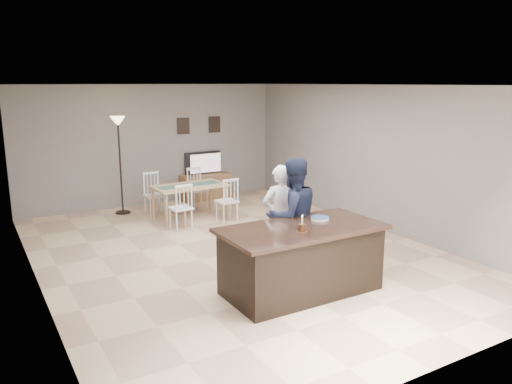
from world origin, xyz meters
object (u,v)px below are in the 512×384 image
woman (280,216)px  kitchen_island (301,259)px  dining_table (190,191)px  man (292,216)px  television (204,163)px  birthday_cake (302,228)px  tv_console (206,187)px  floor_lamp (119,139)px  plate_stack (320,218)px

woman → kitchen_island: bearing=77.8°
woman → dining_table: 3.20m
man → dining_table: 3.57m
television → birthday_cake: size_ratio=4.32×
television → man: bearing=79.7°
tv_console → woman: woman is taller
floor_lamp → television: bearing=10.1°
plate_stack → floor_lamp: bearing=104.4°
dining_table → floor_lamp: size_ratio=0.84×
tv_console → man: bearing=-100.5°
kitchen_island → birthday_cake: (-0.12, -0.17, 0.50)m
birthday_cake → floor_lamp: size_ratio=0.10×
tv_console → plate_stack: 5.51m
kitchen_island → man: size_ratio=1.26×
birthday_cake → woman: bearing=69.8°
kitchen_island → television: (1.20, 5.64, 0.41)m
woman → birthday_cake: 1.26m
dining_table → floor_lamp: (-1.09, 1.08, 1.03)m
tv_console → floor_lamp: (-2.10, -0.30, 1.30)m
floor_lamp → plate_stack: bearing=-75.6°
woman → man: (-0.02, -0.37, 0.08)m
man → birthday_cake: 0.91m
floor_lamp → dining_table: bearing=-44.6°
dining_table → floor_lamp: bearing=132.5°
kitchen_island → woman: 1.09m
man → dining_table: bearing=-85.6°
man → plate_stack: size_ratio=6.72×
dining_table → television: bearing=52.3°
tv_console → television: television is taller
television → plate_stack: 5.55m
man → birthday_cake: (-0.41, -0.80, 0.10)m
birthday_cake → television: bearing=77.2°
television → dining_table: size_ratio=0.53×
plate_stack → dining_table: (-0.22, 4.04, -0.35)m
kitchen_island → woman: size_ratio=1.39×
man → television: bearing=-97.4°
kitchen_island → tv_console: 5.70m
man → floor_lamp: 4.84m
man → plate_stack: man is taller
television → birthday_cake: 5.96m
tv_console → woman: bearing=-101.0°
television → birthday_cake: television is taller
man → plate_stack: (0.12, -0.48, 0.07)m
television → woman: (-0.89, -4.64, -0.09)m
kitchen_island → floor_lamp: bearing=99.7°
woman → man: size_ratio=0.91×
tv_console → television: (0.00, 0.07, 0.56)m
tv_console → dining_table: size_ratio=0.70×
kitchen_island → birthday_cake: size_ratio=10.17×
dining_table → kitchen_island: bearing=-95.6°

